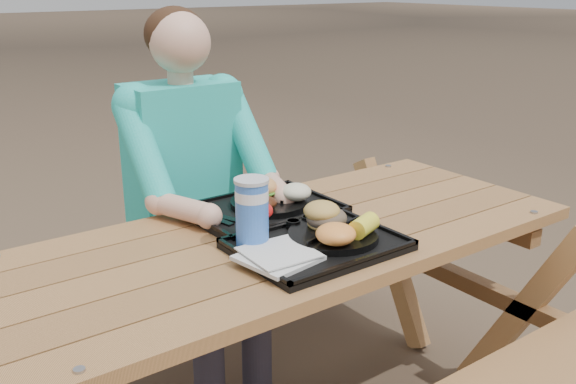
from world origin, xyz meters
TOP-DOWN VIEW (x-y plane):
  - picnic_table at (0.00, 0.00)m, footprint 1.80×1.49m
  - tray_near at (-0.00, -0.14)m, footprint 0.45×0.35m
  - tray_far at (0.03, 0.18)m, footprint 0.45×0.35m
  - plate_near at (0.05, -0.15)m, footprint 0.26×0.26m
  - plate_far at (0.06, 0.19)m, footprint 0.26×0.26m
  - napkin_stack at (-0.16, -0.18)m, footprint 0.21×0.21m
  - soda_cup at (-0.16, -0.05)m, footprint 0.09×0.09m
  - condiment_bbq at (0.01, -0.02)m, footprint 0.04×0.04m
  - condiment_mustard at (0.06, -0.02)m, footprint 0.04×0.04m
  - sandwich at (0.07, -0.10)m, footprint 0.11×0.11m
  - mac_cheese at (0.00, -0.22)m, footprint 0.11×0.11m
  - corn_cob at (0.11, -0.22)m, footprint 0.12×0.12m
  - cutlery_far at (-0.13, 0.19)m, footprint 0.08×0.15m
  - burger at (0.05, 0.23)m, footprint 0.12×0.12m
  - baked_beans at (-0.00, 0.13)m, footprint 0.09×0.09m
  - potato_salad at (0.13, 0.14)m, footprint 0.10×0.10m
  - diner at (-0.04, 0.58)m, footprint 0.48×0.84m

SIDE VIEW (x-z plane):
  - picnic_table at x=0.00m, z-range 0.00..0.75m
  - diner at x=-0.04m, z-range 0.00..1.28m
  - tray_near at x=0.00m, z-range 0.75..0.77m
  - tray_far at x=0.03m, z-range 0.75..0.77m
  - cutlery_far at x=-0.13m, z-range 0.77..0.78m
  - plate_near at x=0.05m, z-range 0.77..0.79m
  - plate_far at x=0.06m, z-range 0.77..0.79m
  - napkin_stack at x=-0.16m, z-range 0.77..0.79m
  - condiment_bbq at x=0.01m, z-range 0.77..0.80m
  - condiment_mustard at x=0.06m, z-range 0.77..0.80m
  - baked_beans at x=0.00m, z-range 0.79..0.83m
  - corn_cob at x=0.11m, z-range 0.79..0.84m
  - potato_salad at x=0.13m, z-range 0.79..0.85m
  - mac_cheese at x=0.00m, z-range 0.79..0.85m
  - burger at x=0.05m, z-range 0.79..0.90m
  - sandwich at x=0.07m, z-range 0.79..0.91m
  - soda_cup at x=-0.16m, z-range 0.77..0.95m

